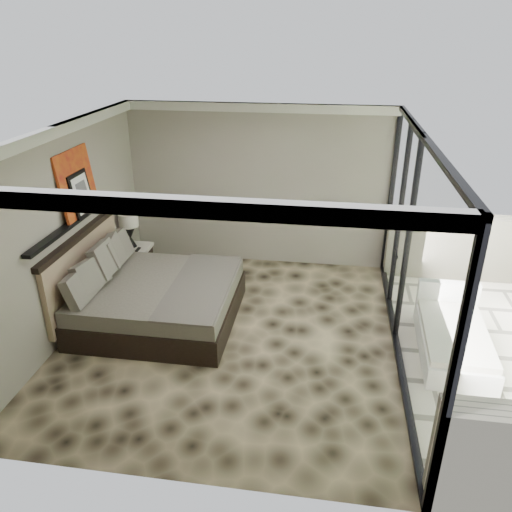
# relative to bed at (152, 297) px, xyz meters

# --- Properties ---
(floor) EXTENTS (5.00, 5.00, 0.00)m
(floor) POSITION_rel_bed_xyz_m (1.21, -0.26, -0.36)
(floor) COLOR black
(floor) RESTS_ON ground
(ceiling) EXTENTS (4.50, 5.00, 0.02)m
(ceiling) POSITION_rel_bed_xyz_m (1.21, -0.26, 2.43)
(ceiling) COLOR silver
(ceiling) RESTS_ON back_wall
(back_wall) EXTENTS (4.50, 0.02, 2.80)m
(back_wall) POSITION_rel_bed_xyz_m (1.21, 2.23, 1.04)
(back_wall) COLOR gray
(back_wall) RESTS_ON floor
(left_wall) EXTENTS (0.02, 5.00, 2.80)m
(left_wall) POSITION_rel_bed_xyz_m (-1.03, -0.26, 1.04)
(left_wall) COLOR gray
(left_wall) RESTS_ON floor
(glass_wall) EXTENTS (0.08, 5.00, 2.80)m
(glass_wall) POSITION_rel_bed_xyz_m (3.46, -0.26, 1.04)
(glass_wall) COLOR white
(glass_wall) RESTS_ON floor
(picture_ledge) EXTENTS (0.12, 2.20, 0.05)m
(picture_ledge) POSITION_rel_bed_xyz_m (-0.97, -0.16, 1.14)
(picture_ledge) COLOR black
(picture_ledge) RESTS_ON left_wall
(bed) EXTENTS (2.22, 2.14, 1.23)m
(bed) POSITION_rel_bed_xyz_m (0.00, 0.00, 0.00)
(bed) COLOR black
(bed) RESTS_ON floor
(nightstand) EXTENTS (0.61, 0.61, 0.54)m
(nightstand) POSITION_rel_bed_xyz_m (-0.79, 1.32, -0.09)
(nightstand) COLOR black
(nightstand) RESTS_ON floor
(table_lamp) EXTENTS (0.32, 0.32, 0.59)m
(table_lamp) POSITION_rel_bed_xyz_m (-0.83, 1.35, 0.54)
(table_lamp) COLOR black
(table_lamp) RESTS_ON nightstand
(abstract_canvas) EXTENTS (0.13, 0.90, 0.90)m
(abstract_canvas) POSITION_rel_bed_xyz_m (-0.98, 0.15, 1.62)
(abstract_canvas) COLOR #B0180F
(abstract_canvas) RESTS_ON picture_ledge
(framed_print) EXTENTS (0.11, 0.50, 0.60)m
(framed_print) POSITION_rel_bed_xyz_m (-0.93, 0.13, 1.47)
(framed_print) COLOR black
(framed_print) RESTS_ON picture_ledge
(lounger) EXTENTS (0.91, 1.71, 0.65)m
(lounger) POSITION_rel_bed_xyz_m (4.16, -0.19, -0.16)
(lounger) COLOR white
(lounger) RESTS_ON terrace_slab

